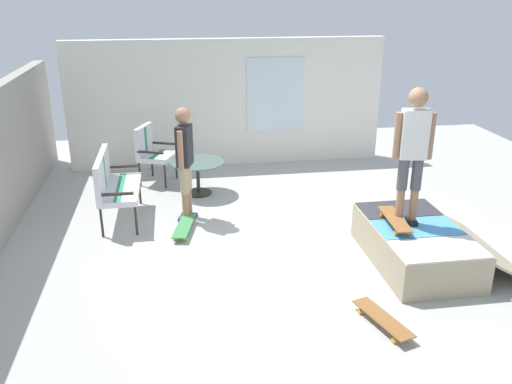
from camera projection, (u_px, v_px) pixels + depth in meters
name	position (u px, v px, depth m)	size (l,w,h in m)	color
ground_plane	(296.00, 250.00, 7.25)	(12.00, 12.00, 0.10)	#B2B2AD
house_facade	(229.00, 103.00, 10.22)	(0.23, 6.00, 2.40)	white
skate_ramp	(417.00, 245.00, 6.76)	(1.79, 1.71, 0.49)	tan
patio_bench	(112.00, 181.00, 7.86)	(1.25, 0.56, 1.02)	#2D2823
patio_chair_near_house	(151.00, 149.00, 9.43)	(0.78, 0.74, 1.02)	#2D2823
patio_table	(198.00, 171.00, 8.94)	(0.90, 0.90, 0.57)	#2D2823
person_watching	(185.00, 156.00, 7.75)	(0.46, 0.31, 1.71)	navy
person_skater	(413.00, 147.00, 6.42)	(0.28, 0.47, 1.71)	black
skateboard_by_bench	(184.00, 227.00, 7.64)	(0.82, 0.37, 0.10)	#3F8C4C
skateboard_spare	(383.00, 319.00, 5.53)	(0.82, 0.43, 0.10)	brown
skateboard_on_ramp	(395.00, 219.00, 6.67)	(0.81, 0.26, 0.10)	brown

